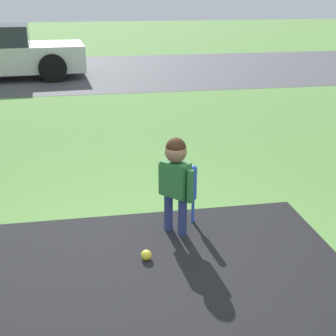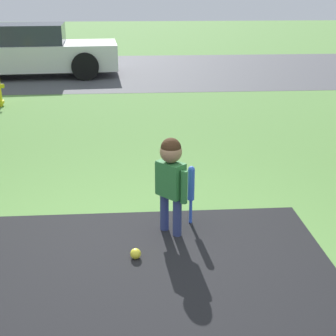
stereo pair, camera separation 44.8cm
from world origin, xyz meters
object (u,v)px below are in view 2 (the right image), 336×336
at_px(parked_car, 31,51).
at_px(child, 171,173).
at_px(sports_ball, 136,254).
at_px(baseball_bat, 191,187).

bearing_deg(parked_car, child, -75.41).
distance_m(child, parked_car, 9.16).
bearing_deg(sports_ball, child, 52.43).
relative_size(baseball_bat, parked_car, 0.14).
relative_size(sports_ball, parked_car, 0.02).
height_order(baseball_bat, parked_car, parked_car).
xyz_separation_m(child, baseball_bat, (0.21, 0.17, -0.22)).
height_order(child, baseball_bat, child).
height_order(sports_ball, parked_car, parked_car).
bearing_deg(baseball_bat, parked_car, 110.49).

